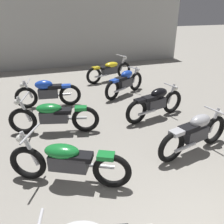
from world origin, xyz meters
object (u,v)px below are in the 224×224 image
(motorcycle_left_row_1, at_px, (68,161))
(motorcycle_right_row_2, at_px, (156,102))
(motorcycle_right_row_3, at_px, (125,82))
(motorcycle_left_row_3, at_px, (48,92))
(motorcycle_right_row_1, at_px, (195,133))
(motorcycle_right_row_4, at_px, (110,70))
(motorcycle_left_row_2, at_px, (53,116))

(motorcycle_left_row_1, height_order, motorcycle_right_row_2, motorcycle_left_row_1)
(motorcycle_right_row_3, bearing_deg, motorcycle_right_row_2, -87.05)
(motorcycle_left_row_3, bearing_deg, motorcycle_right_row_3, 3.93)
(motorcycle_right_row_1, height_order, motorcycle_right_row_4, motorcycle_right_row_4)
(motorcycle_left_row_1, bearing_deg, motorcycle_right_row_4, 64.33)
(motorcycle_right_row_3, bearing_deg, motorcycle_right_row_4, 88.60)
(motorcycle_left_row_2, height_order, motorcycle_right_row_4, same)
(motorcycle_left_row_1, height_order, motorcycle_right_row_4, same)
(motorcycle_left_row_1, distance_m, motorcycle_right_row_4, 6.10)
(motorcycle_left_row_2, distance_m, motorcycle_right_row_4, 4.49)
(motorcycle_right_row_3, relative_size, motorcycle_right_row_4, 0.84)
(motorcycle_right_row_1, distance_m, motorcycle_right_row_2, 1.73)
(motorcycle_right_row_2, distance_m, motorcycle_right_row_4, 3.70)
(motorcycle_right_row_2, bearing_deg, motorcycle_right_row_4, 90.91)
(motorcycle_right_row_2, xyz_separation_m, motorcycle_right_row_3, (-0.10, 1.96, 0.00))
(motorcycle_right_row_2, relative_size, motorcycle_right_row_4, 0.92)
(motorcycle_left_row_2, height_order, motorcycle_right_row_3, motorcycle_left_row_2)
(motorcycle_right_row_1, distance_m, motorcycle_right_row_3, 3.69)
(motorcycle_right_row_3, bearing_deg, motorcycle_left_row_3, -176.07)
(motorcycle_left_row_3, relative_size, motorcycle_right_row_2, 1.01)
(motorcycle_left_row_2, bearing_deg, motorcycle_left_row_3, 89.20)
(motorcycle_right_row_4, bearing_deg, motorcycle_left_row_3, -144.05)
(motorcycle_right_row_3, distance_m, motorcycle_right_row_4, 1.74)
(motorcycle_right_row_2, height_order, motorcycle_right_row_3, same)
(motorcycle_right_row_3, height_order, motorcycle_right_row_4, motorcycle_right_row_4)
(motorcycle_left_row_2, xyz_separation_m, motorcycle_right_row_2, (2.73, -0.09, 0.01))
(motorcycle_left_row_3, bearing_deg, motorcycle_right_row_2, -33.41)
(motorcycle_left_row_3, xyz_separation_m, motorcycle_right_row_4, (2.65, 1.92, -0.01))
(motorcycle_left_row_1, xyz_separation_m, motorcycle_right_row_4, (2.64, 5.50, 0.00))
(motorcycle_left_row_2, bearing_deg, motorcycle_right_row_1, -34.00)
(motorcycle_left_row_2, relative_size, motorcycle_left_row_3, 1.08)
(motorcycle_left_row_3, bearing_deg, motorcycle_left_row_2, -90.80)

